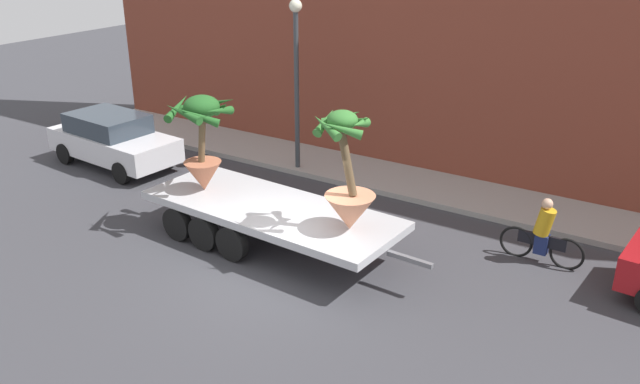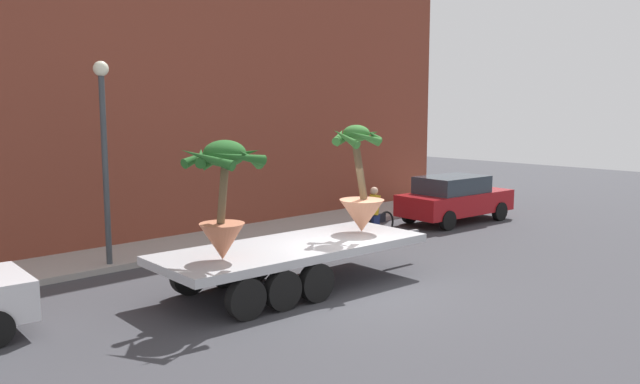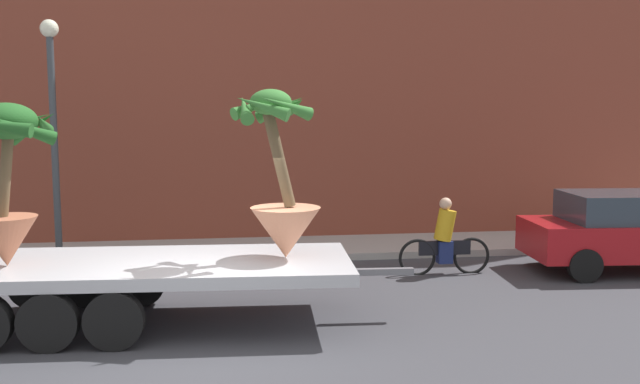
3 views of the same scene
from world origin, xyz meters
The scene contains 9 objects.
ground_plane centered at (0.00, 0.00, 0.00)m, with size 60.00×60.00×0.00m, color #38383D.
sidewalk centered at (0.00, 6.10, 0.07)m, with size 24.00×2.20×0.15m, color #A39E99.
building_facade centered at (0.00, 7.80, 4.99)m, with size 24.00×1.20×9.98m, color brown.
flatbed_trailer centered at (-1.08, 1.06, 0.77)m, with size 7.17×2.61×0.98m.
potted_palm_rear centered at (-2.68, 0.95, 2.24)m, with size 1.61×1.53×2.33m.
potted_palm_middle centered at (1.22, 0.98, 1.93)m, with size 1.36×1.30×2.53m.
cyclist centered at (4.63, 3.57, 0.67)m, with size 1.84×0.34×1.54m.
parked_car centered at (8.39, 3.27, 0.83)m, with size 4.36×2.07×1.58m.
street_lamp centered at (-3.01, 5.30, 3.23)m, with size 0.36×0.36×4.83m.
Camera 3 is at (0.37, -9.32, 3.21)m, focal length 39.00 mm.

